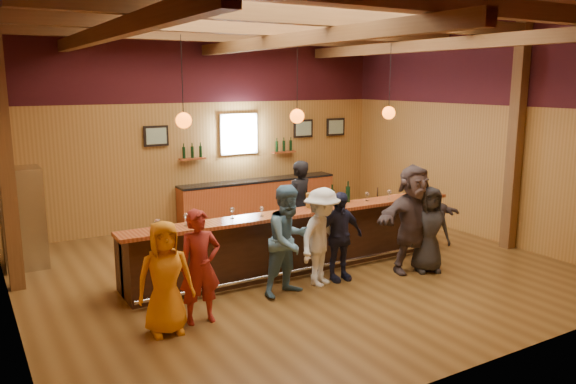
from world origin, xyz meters
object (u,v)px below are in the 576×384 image
customer_brown (413,219)px  customer_dark (429,229)px  bar_counter (293,239)px  bottle_a (332,197)px  customer_orange (165,278)px  customer_denim (289,240)px  customer_redvest (200,267)px  back_bar_cabinet (259,199)px  customer_navy (339,236)px  bartender (298,206)px  customer_white (322,237)px  stainless_fridge (23,218)px  ice_bucket (312,200)px

customer_brown → customer_dark: (0.24, -0.15, -0.19)m
bar_counter → bottle_a: 1.01m
customer_orange → customer_brown: (4.50, 0.20, 0.18)m
customer_denim → customer_orange: bearing=178.4°
customer_redvest → customer_orange: bearing=-165.8°
customer_redvest → customer_denim: 1.60m
customer_redvest → bottle_a: customer_redvest is taller
back_bar_cabinet → customer_navy: (-0.87, -4.51, 0.28)m
bottle_a → bar_counter: bearing=157.8°
bar_counter → bartender: size_ratio=3.52×
customer_navy → customer_brown: 1.41m
bar_counter → customer_dark: 2.38m
customer_white → bottle_a: customer_white is taller
customer_white → customer_navy: customer_white is taller
customer_navy → bottle_a: size_ratio=3.98×
customer_brown → bartender: bearing=119.5°
bottle_a → customer_navy: bearing=-115.8°
stainless_fridge → customer_white: size_ratio=1.11×
ice_bucket → bottle_a: (0.38, -0.05, 0.02)m
bartender → customer_orange: bearing=18.2°
stainless_fridge → bottle_a: size_ratio=4.75×
back_bar_cabinet → customer_white: customer_white is taller
back_bar_cabinet → customer_redvest: 6.03m
stainless_fridge → customer_redvest: (1.82, -3.79, -0.10)m
stainless_fridge → ice_bucket: bearing=-31.3°
customer_orange → customer_white: 2.79m
back_bar_cabinet → customer_brown: customer_brown is taller
back_bar_cabinet → customer_navy: customer_navy is taller
customer_dark → bartender: size_ratio=0.84×
customer_redvest → bar_counter: bearing=35.0°
customer_redvest → bartender: bearing=41.1°
customer_orange → customer_dark: customer_orange is taller
back_bar_cabinet → customer_navy: 4.61m
bar_counter → ice_bucket: size_ratio=25.16×
customer_denim → bar_counter: bearing=45.0°
customer_dark → ice_bucket: (-1.66, 1.17, 0.48)m
stainless_fridge → bottle_a: bearing=-29.7°
bar_counter → bottle_a: bottle_a is taller
stainless_fridge → customer_redvest: size_ratio=1.13×
bar_counter → customer_denim: bearing=-123.8°
bar_counter → stainless_fridge: stainless_fridge is taller
bar_counter → customer_brown: customer_brown is taller
customer_navy → ice_bucket: customer_navy is taller
customer_orange → ice_bucket: size_ratio=6.08×
customer_white → customer_dark: customer_white is taller
customer_denim → stainless_fridge: bearing=122.8°
customer_dark → ice_bucket: size_ratio=6.03×
customer_denim → customer_redvest: bearing=178.4°
bar_counter → ice_bucket: ice_bucket is taller
back_bar_cabinet → customer_redvest: (-3.48, -4.91, 0.32)m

